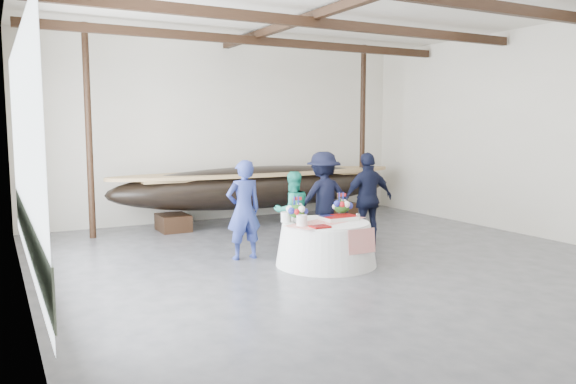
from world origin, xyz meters
TOP-DOWN VIEW (x-y plane):
  - floor at (0.00, 0.00)m, footprint 10.00×12.00m
  - wall_back at (0.00, 6.00)m, footprint 10.00×0.02m
  - wall_left at (-5.00, 0.00)m, footprint 0.02×12.00m
  - wall_right at (5.00, 0.00)m, footprint 0.02×12.00m
  - pavilion_structure at (0.00, 0.83)m, footprint 9.80×11.76m
  - open_bay at (-4.95, 1.00)m, footprint 0.03×7.00m
  - longboat_display at (0.51, 4.89)m, footprint 7.50×1.50m
  - banquet_table at (-0.31, 0.57)m, footprint 1.74×1.74m
  - tabletop_items at (-0.34, 0.70)m, footprint 1.70×1.09m
  - guest_woman_blue at (-1.40, 1.62)m, footprint 0.65×0.43m
  - guest_woman_teal at (-0.27, 1.88)m, footprint 0.78×0.63m
  - guest_man_left at (0.53, 2.04)m, footprint 1.24×0.74m
  - guest_man_right at (1.33, 1.62)m, footprint 1.12×0.52m

SIDE VIEW (x-z plane):
  - floor at x=0.00m, z-range -0.01..0.01m
  - banquet_table at x=-0.31m, z-range 0.00..0.75m
  - guest_woman_teal at x=-0.27m, z-range 0.00..1.52m
  - guest_woman_blue at x=-1.40m, z-range 0.00..1.79m
  - tabletop_items at x=-0.34m, z-range 0.70..1.10m
  - longboat_display at x=0.51m, z-range 0.19..1.60m
  - guest_man_right at x=1.33m, z-range 0.00..1.86m
  - guest_man_left at x=0.53m, z-range 0.00..1.88m
  - open_bay at x=-4.95m, z-range 0.23..3.43m
  - wall_back at x=0.00m, z-range 0.00..4.50m
  - wall_left at x=-5.00m, z-range 0.00..4.50m
  - wall_right at x=5.00m, z-range 0.00..4.50m
  - pavilion_structure at x=0.00m, z-range 1.75..6.25m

